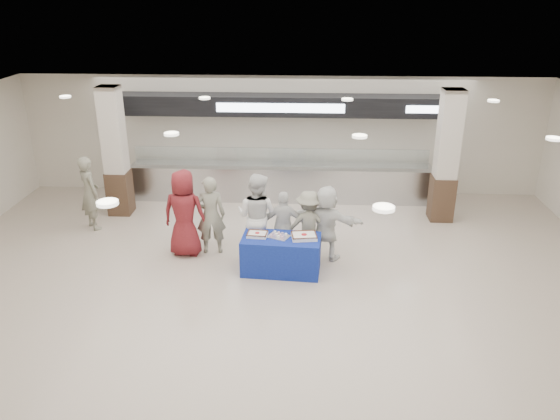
# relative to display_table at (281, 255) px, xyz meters

# --- Properties ---
(ground) EXTENTS (14.00, 14.00, 0.00)m
(ground) POSITION_rel_display_table_xyz_m (-0.20, -1.31, -0.38)
(ground) COLOR beige
(ground) RESTS_ON ground
(serving_line) EXTENTS (8.70, 0.85, 2.80)m
(serving_line) POSITION_rel_display_table_xyz_m (-0.20, 4.08, 0.78)
(serving_line) COLOR #B5B7BC
(serving_line) RESTS_ON ground
(column_left) EXTENTS (0.55, 0.55, 3.20)m
(column_left) POSITION_rel_display_table_xyz_m (-4.20, 2.89, 1.15)
(column_left) COLOR #382519
(column_left) RESTS_ON ground
(column_right) EXTENTS (0.55, 0.55, 3.20)m
(column_right) POSITION_rel_display_table_xyz_m (3.80, 2.89, 1.15)
(column_right) COLOR #382519
(column_right) RESTS_ON ground
(display_table) EXTENTS (1.61, 0.90, 0.75)m
(display_table) POSITION_rel_display_table_xyz_m (0.00, 0.00, 0.00)
(display_table) COLOR navy
(display_table) RESTS_ON ground
(sheet_cake_left) EXTENTS (0.42, 0.34, 0.09)m
(sheet_cake_left) POSITION_rel_display_table_xyz_m (-0.48, 0.06, 0.42)
(sheet_cake_left) COLOR white
(sheet_cake_left) RESTS_ON display_table
(sheet_cake_right) EXTENTS (0.53, 0.44, 0.10)m
(sheet_cake_right) POSITION_rel_display_table_xyz_m (0.45, 0.00, 0.43)
(sheet_cake_right) COLOR white
(sheet_cake_right) RESTS_ON display_table
(cupcake_tray) EXTENTS (0.50, 0.45, 0.07)m
(cupcake_tray) POSITION_rel_display_table_xyz_m (-0.05, 0.04, 0.41)
(cupcake_tray) COLOR #BCBCC1
(cupcake_tray) RESTS_ON display_table
(civilian_maroon) EXTENTS (0.98, 0.69, 1.89)m
(civilian_maroon) POSITION_rel_display_table_xyz_m (-2.07, 0.69, 0.57)
(civilian_maroon) COLOR maroon
(civilian_maroon) RESTS_ON ground
(soldier_a) EXTENTS (0.68, 0.50, 1.73)m
(soldier_a) POSITION_rel_display_table_xyz_m (-1.53, 0.80, 0.49)
(soldier_a) COLOR slate
(soldier_a) RESTS_ON ground
(chef_tall) EXTENTS (1.10, 1.00, 1.86)m
(chef_tall) POSITION_rel_display_table_xyz_m (-0.53, 0.64, 0.55)
(chef_tall) COLOR white
(chef_tall) RESTS_ON ground
(chef_short) EXTENTS (0.87, 0.38, 1.48)m
(chef_short) POSITION_rel_display_table_xyz_m (0.03, 0.64, 0.36)
(chef_short) COLOR white
(chef_short) RESTS_ON ground
(soldier_b) EXTENTS (0.98, 0.58, 1.50)m
(soldier_b) POSITION_rel_display_table_xyz_m (0.54, 0.64, 0.37)
(soldier_b) COLOR slate
(soldier_b) RESTS_ON ground
(civilian_white) EXTENTS (1.57, 0.95, 1.62)m
(civilian_white) POSITION_rel_display_table_xyz_m (0.91, 0.64, 0.43)
(civilian_white) COLOR white
(civilian_white) RESTS_ON ground
(soldier_bg) EXTENTS (0.75, 0.76, 1.77)m
(soldier_bg) POSITION_rel_display_table_xyz_m (-4.57, 1.94, 0.51)
(soldier_bg) COLOR slate
(soldier_bg) RESTS_ON ground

